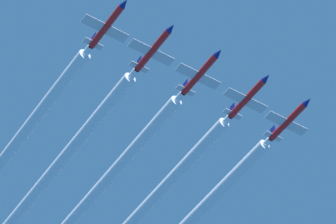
{
  "coord_description": "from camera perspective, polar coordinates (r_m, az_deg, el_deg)",
  "views": [
    {
      "loc": [
        74.2,
        105.24,
        1.21
      ],
      "look_at": [
        -0.09,
        -10.48,
        148.43
      ],
      "focal_mm": 119.35,
      "sensor_mm": 36.0,
      "label": 1
    }
  ],
  "objects": [
    {
      "name": "smoke_trail_far_right",
      "position": [
        208.19,
        -7.58,
        -1.36
      ],
      "size": [
        2.25,
        52.59,
        2.25
      ],
      "color": "white"
    },
    {
      "name": "smoke_trail_inner_right",
      "position": [
        212.06,
        -5.57,
        -2.64
      ],
      "size": [
        2.25,
        55.78,
        2.25
      ],
      "color": "white"
    },
    {
      "name": "smoke_trail_center",
      "position": [
        215.05,
        -3.26,
        -3.63
      ],
      "size": [
        2.25,
        55.17,
        2.25
      ],
      "color": "white"
    },
    {
      "name": "smoke_trail_inner_left",
      "position": [
        215.65,
        -0.3,
        -3.98
      ],
      "size": [
        2.25,
        45.88,
        2.25
      ],
      "color": "white"
    },
    {
      "name": "jet_far_left",
      "position": [
        203.73,
        6.2,
        -0.42
      ],
      "size": [
        8.47,
        12.33,
        2.96
      ],
      "color": "red"
    },
    {
      "name": "smoke_trail_far_left",
      "position": [
        219.55,
        1.79,
        -4.91
      ],
      "size": [
        2.25,
        44.9,
        2.25
      ],
      "color": "white"
    },
    {
      "name": "jet_center",
      "position": [
        195.42,
        1.68,
        2.01
      ],
      "size": [
        8.47,
        12.33,
        2.96
      ],
      "color": "red"
    },
    {
      "name": "jet_inner_right",
      "position": [
        191.93,
        -0.73,
        3.24
      ],
      "size": [
        8.47,
        12.33,
        2.96
      ],
      "color": "red"
    },
    {
      "name": "jet_inner_left",
      "position": [
        199.27,
        4.11,
        0.76
      ],
      "size": [
        8.47,
        12.33,
        2.96
      ],
      "color": "red"
    },
    {
      "name": "jet_far_right",
      "position": [
        188.85,
        -3.11,
        4.47
      ],
      "size": [
        8.47,
        12.33,
        2.96
      ],
      "color": "red"
    }
  ]
}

